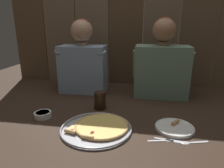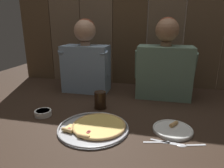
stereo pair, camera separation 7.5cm
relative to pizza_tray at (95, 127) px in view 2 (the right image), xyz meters
name	(u,v)px [view 2 (the right image)]	position (x,y,z in m)	size (l,w,h in m)	color
ground_plane	(111,116)	(0.05, 0.18, -0.01)	(3.20, 3.20, 0.00)	#332319
pizza_tray	(95,127)	(0.00, 0.00, 0.00)	(0.39, 0.39, 0.03)	#B2B2B7
dinner_plate	(173,129)	(0.42, 0.07, 0.00)	(0.22, 0.22, 0.03)	white
drinking_glass	(100,100)	(-0.05, 0.28, 0.05)	(0.09, 0.09, 0.12)	black
dipping_bowl	(43,113)	(-0.38, 0.08, 0.01)	(0.11, 0.11, 0.04)	white
table_fork	(158,142)	(0.34, -0.06, -0.01)	(0.13, 0.04, 0.01)	silver
table_knife	(167,142)	(0.38, -0.05, -0.01)	(0.16, 0.04, 0.01)	silver
table_spoon	(187,145)	(0.48, -0.06, -0.01)	(0.14, 0.06, 0.01)	silver
diner_left	(86,60)	(-0.27, 0.62, 0.26)	(0.42, 0.21, 0.60)	#849EB7
diner_right	(165,64)	(0.37, 0.62, 0.25)	(0.45, 0.23, 0.61)	slate
wooden_backdrop_wall	(130,18)	(0.05, 0.92, 0.60)	(2.19, 0.03, 1.21)	#503C28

